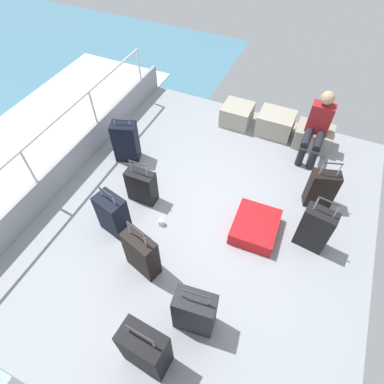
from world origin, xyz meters
TOP-DOWN VIEW (x-y plane):
  - ground_plane at (0.00, 0.00)m, footprint 4.40×5.20m
  - gunwale_port at (-2.17, 0.00)m, footprint 0.06×5.20m
  - railing_port at (-2.17, 0.00)m, footprint 0.04×4.20m
  - sea_wake at (-3.60, 0.00)m, footprint 12.00×12.00m
  - cargo_crate_0 at (-0.30, 2.14)m, footprint 0.54×0.48m
  - cargo_crate_1 at (0.39, 2.16)m, footprint 0.62×0.48m
  - cargo_crate_2 at (1.04, 2.10)m, footprint 0.62×0.45m
  - passenger_seated at (1.04, 1.93)m, footprint 0.34×0.66m
  - suitcase_0 at (0.69, 0.05)m, footprint 0.59×0.67m
  - suitcase_1 at (-1.02, -0.66)m, footprint 0.42×0.33m
  - suitcase_2 at (-0.95, -0.06)m, footprint 0.40×0.21m
  - suitcase_3 at (1.34, 0.88)m, footprint 0.41×0.29m
  - suitcase_4 at (-0.40, -1.01)m, footprint 0.46×0.31m
  - suitcase_5 at (1.38, 0.16)m, footprint 0.40×0.25m
  - suitcase_6 at (-1.59, 0.58)m, footprint 0.42×0.35m
  - suitcase_7 at (0.44, -1.37)m, footprint 0.45×0.29m
  - suitcase_8 at (0.16, -1.89)m, footprint 0.46×0.29m
  - paper_cup at (-0.50, -0.36)m, footprint 0.08×0.08m

SIDE VIEW (x-z plane):
  - sea_wake at x=-3.60m, z-range -0.35..-0.33m
  - ground_plane at x=0.00m, z-range -0.06..0.00m
  - paper_cup at x=-0.50m, z-range 0.00..0.10m
  - suitcase_0 at x=0.69m, z-range 0.00..0.21m
  - cargo_crate_2 at x=1.04m, z-range 0.00..0.34m
  - cargo_crate_0 at x=-0.30m, z-range 0.00..0.36m
  - cargo_crate_1 at x=0.39m, z-range 0.00..0.39m
  - gunwale_port at x=-2.17m, z-range 0.00..0.45m
  - suitcase_2 at x=-0.95m, z-range -0.10..0.63m
  - suitcase_3 at x=1.34m, z-range -0.10..0.70m
  - suitcase_1 at x=-1.02m, z-range -0.08..0.70m
  - suitcase_7 at x=0.44m, z-range -0.09..0.73m
  - suitcase_4 at x=-0.40m, z-range -0.11..0.75m
  - suitcase_5 at x=1.38m, z-range -0.11..0.78m
  - suitcase_6 at x=-1.59m, z-range -0.05..0.72m
  - suitcase_8 at x=0.16m, z-range -0.07..0.79m
  - passenger_seated at x=1.04m, z-range 0.01..1.06m
  - railing_port at x=-2.17m, z-range 0.27..1.29m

